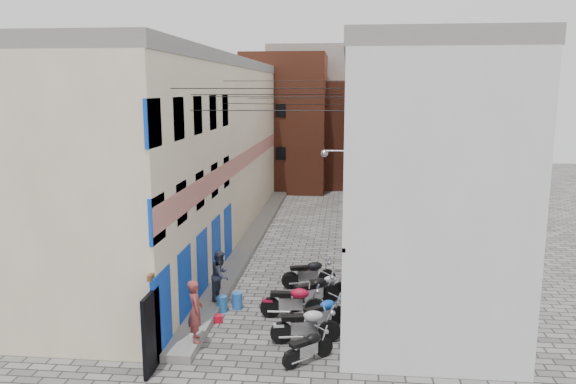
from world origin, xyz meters
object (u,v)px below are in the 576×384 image
(person_b, at_px, (221,275))
(person_a, at_px, (195,311))
(water_jug_near, at_px, (222,304))
(motorcycle_a, at_px, (308,346))
(motorcycle_d, at_px, (293,300))
(motorcycle_e, at_px, (313,290))
(water_jug_far, at_px, (237,301))
(motorcycle_b, at_px, (306,323))
(motorcycle_f, at_px, (325,285))
(red_crate, at_px, (217,319))
(motorcycle_g, at_px, (309,272))
(motorcycle_c, at_px, (322,312))

(person_b, bearing_deg, person_a, -170.85)
(water_jug_near, bearing_deg, motorcycle_a, -46.12)
(motorcycle_a, height_order, motorcycle_d, motorcycle_d)
(motorcycle_e, height_order, person_b, person_b)
(person_b, height_order, water_jug_far, person_b)
(motorcycle_b, distance_m, water_jug_far, 3.51)
(motorcycle_f, distance_m, water_jug_near, 3.84)
(person_a, xyz_separation_m, red_crate, (0.16, 1.91, -1.06))
(person_b, bearing_deg, motorcycle_b, -120.27)
(motorcycle_b, bearing_deg, water_jug_near, -134.70)
(water_jug_near, bearing_deg, motorcycle_g, 44.02)
(motorcycle_b, xyz_separation_m, person_a, (-3.15, -0.71, 0.56))
(motorcycle_a, bearing_deg, motorcycle_c, 130.63)
(motorcycle_f, relative_size, motorcycle_g, 0.81)
(motorcycle_e, xyz_separation_m, person_a, (-3.22, -3.51, 0.56))
(motorcycle_d, distance_m, water_jug_near, 2.48)
(motorcycle_d, height_order, water_jug_far, motorcycle_d)
(motorcycle_d, relative_size, water_jug_near, 3.93)
(motorcycle_f, xyz_separation_m, person_a, (-3.60, -4.45, 0.68))
(motorcycle_g, bearing_deg, red_crate, -56.26)
(motorcycle_f, height_order, water_jug_far, motorcycle_f)
(motorcycle_g, xyz_separation_m, water_jug_far, (-2.33, -2.34, -0.33))
(motorcycle_g, bearing_deg, water_jug_far, -62.99)
(person_b, distance_m, red_crate, 1.72)
(person_b, xyz_separation_m, red_crate, (0.16, -1.39, -1.00))
(water_jug_far, bearing_deg, water_jug_near, -142.95)
(person_b, height_order, red_crate, person_b)
(red_crate, bearing_deg, motorcycle_a, -37.69)
(motorcycle_d, height_order, motorcycle_e, motorcycle_d)
(motorcycle_g, distance_m, red_crate, 4.53)
(motorcycle_e, bearing_deg, motorcycle_d, -69.96)
(motorcycle_c, height_order, motorcycle_f, motorcycle_c)
(motorcycle_e, distance_m, person_a, 4.80)
(water_jug_far, relative_size, red_crate, 1.58)
(motorcycle_a, relative_size, red_crate, 4.75)
(motorcycle_c, height_order, person_a, person_a)
(motorcycle_a, relative_size, motorcycle_d, 0.79)
(motorcycle_e, distance_m, person_b, 3.26)
(motorcycle_a, bearing_deg, red_crate, -169.86)
(motorcycle_b, relative_size, motorcycle_g, 1.00)
(motorcycle_d, xyz_separation_m, motorcycle_e, (0.62, 1.00, -0.01))
(motorcycle_f, xyz_separation_m, water_jug_near, (-3.45, -1.68, -0.22))
(motorcycle_c, height_order, motorcycle_g, motorcycle_g)
(water_jug_far, xyz_separation_m, red_crate, (-0.45, -1.20, -0.17))
(motorcycle_a, xyz_separation_m, motorcycle_g, (-0.38, 5.98, 0.12))
(motorcycle_e, bearing_deg, water_jug_far, -119.25)
(motorcycle_c, xyz_separation_m, person_a, (-3.60, -1.73, 0.62))
(water_jug_far, bearing_deg, red_crate, -110.46)
(motorcycle_c, xyz_separation_m, person_b, (-3.60, 1.57, 0.56))
(motorcycle_e, relative_size, water_jug_near, 3.87)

